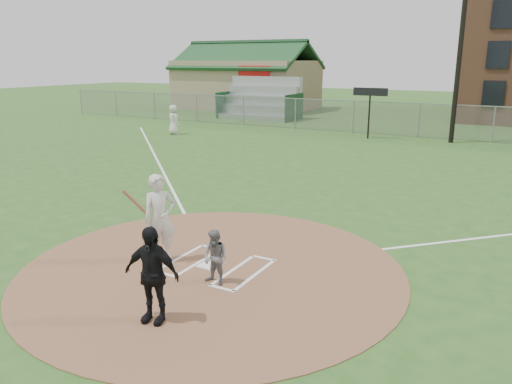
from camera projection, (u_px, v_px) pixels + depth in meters
The scene contains 14 objects.
ground at pixel (212, 269), 11.02m from camera, with size 140.00×140.00×0.00m, color #2B541C.
dirt_circle at pixel (212, 269), 11.01m from camera, with size 8.40×8.40×0.02m, color brown.
home_plate at pixel (210, 265), 11.13m from camera, with size 0.46×0.46×0.03m, color white.
foul_line_third at pixel (157, 161), 22.83m from camera, with size 0.10×24.00×0.01m, color white.
catcher at pixel (215, 258), 10.12m from camera, with size 0.56×0.43×1.15m, color slate.
umpire at pixel (152, 274), 8.60m from camera, with size 1.03×0.43×1.75m, color black.
ondeck_player at pixel (173, 120), 30.74m from camera, with size 0.88×0.57×1.80m, color silver.
batters_boxes at pixel (216, 266), 11.14m from camera, with size 2.08×1.88×0.01m.
batter_at_plate at pixel (160, 218), 11.17m from camera, with size 0.91×1.11×2.03m.
outfield_fence at pixel (419, 120), 29.39m from camera, with size 56.08×0.08×2.03m.
bleachers at pixel (259, 98), 38.85m from camera, with size 6.08×3.20×3.20m.
clubhouse at pixel (247, 83), 46.73m from camera, with size 12.20×8.71×6.23m.
light_pole at pixel (463, 18), 26.18m from camera, with size 1.20×0.30×12.22m.
scoreboard_sign at pixel (370, 97), 28.68m from camera, with size 2.00×0.10×2.93m.
Camera 1 is at (5.76, -8.48, 4.48)m, focal length 35.00 mm.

